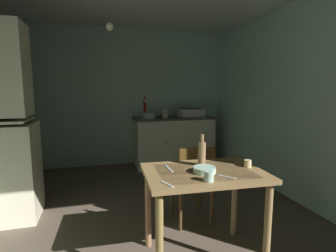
{
  "coord_description": "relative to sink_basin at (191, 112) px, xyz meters",
  "views": [
    {
      "loc": [
        -0.48,
        -2.88,
        1.45
      ],
      "look_at": [
        0.33,
        0.01,
        1.01
      ],
      "focal_mm": 28.27,
      "sensor_mm": 36.0,
      "label": 1
    }
  ],
  "objects": [
    {
      "name": "chair_far_side",
      "position": [
        -0.77,
        -2.14,
        -0.52
      ],
      "size": [
        0.41,
        0.41,
        0.86
      ],
      "color": "#4B3319",
      "rests_on": "ground"
    },
    {
      "name": "sink_basin",
      "position": [
        0.0,
        0.0,
        0.0
      ],
      "size": [
        0.44,
        0.34,
        0.15
      ],
      "color": "silver",
      "rests_on": "counter_cabinet"
    },
    {
      "name": "pendant_bulb",
      "position": [
        -1.56,
        -1.81,
        1.07
      ],
      "size": [
        0.08,
        0.08,
        0.08
      ],
      "primitive_type": "sphere",
      "color": "#F9EFCC"
    },
    {
      "name": "mixing_bowl_counter",
      "position": [
        -0.82,
        -0.05,
        -0.03
      ],
      "size": [
        0.25,
        0.25,
        0.1
      ],
      "primitive_type": "cylinder",
      "color": "#ADD1C1",
      "rests_on": "counter_cabinet"
    },
    {
      "name": "wall_back",
      "position": [
        -1.26,
        0.37,
        0.27
      ],
      "size": [
        4.0,
        0.1,
        2.49
      ],
      "primitive_type": "cube",
      "color": "#ABCAB9",
      "rests_on": "ground"
    },
    {
      "name": "dining_table",
      "position": [
        -0.9,
        -2.71,
        -0.33
      ],
      "size": [
        1.0,
        0.73,
        0.77
      ],
      "color": "olive",
      "rests_on": "ground"
    },
    {
      "name": "serving_bowl_wide",
      "position": [
        -0.92,
        -2.75,
        -0.18
      ],
      "size": [
        0.18,
        0.18,
        0.05
      ],
      "primitive_type": "cylinder",
      "color": "#ADD1C1",
      "rests_on": "dining_table"
    },
    {
      "name": "stoneware_crock",
      "position": [
        -0.51,
        -0.04,
        -0.01
      ],
      "size": [
        0.11,
        0.11,
        0.14
      ],
      "primitive_type": "cylinder",
      "color": "beige",
      "rests_on": "counter_cabinet"
    },
    {
      "name": "table_knife",
      "position": [
        -1.16,
        -2.57,
        -0.2
      ],
      "size": [
        0.02,
        0.21,
        0.0
      ],
      "primitive_type": "cube",
      "rotation": [
        0.0,
        0.0,
        4.74
      ],
      "color": "silver",
      "rests_on": "dining_table"
    },
    {
      "name": "ground_plane",
      "position": [
        -1.26,
        -1.75,
        -0.98
      ],
      "size": [
        5.15,
        5.15,
        0.0
      ],
      "primitive_type": "plane",
      "color": "brown"
    },
    {
      "name": "mug_tall",
      "position": [
        -0.5,
        -2.71,
        -0.17
      ],
      "size": [
        0.06,
        0.06,
        0.06
      ],
      "primitive_type": "cylinder",
      "color": "beige",
      "rests_on": "dining_table"
    },
    {
      "name": "mug_dark",
      "position": [
        -0.97,
        -2.94,
        -0.17
      ],
      "size": [
        0.07,
        0.07,
        0.07
      ],
      "primitive_type": "cylinder",
      "color": "#ADD1C1",
      "rests_on": "dining_table"
    },
    {
      "name": "counter_cabinet",
      "position": [
        -0.35,
        -0.0,
        -0.53
      ],
      "size": [
        1.44,
        0.64,
        0.9
      ],
      "color": "beige",
      "rests_on": "ground"
    },
    {
      "name": "wall_right",
      "position": [
        0.74,
        -1.75,
        0.27
      ],
      "size": [
        0.1,
        4.25,
        2.49
      ],
      "primitive_type": "cube",
      "color": "#ADCEBB",
      "rests_on": "ground"
    },
    {
      "name": "glass_bottle",
      "position": [
        -0.86,
        -2.57,
        -0.09
      ],
      "size": [
        0.07,
        0.07,
        0.28
      ],
      "color": "olive",
      "rests_on": "dining_table"
    },
    {
      "name": "teaspoon_near_bowl",
      "position": [
        -1.27,
        -2.92,
        -0.2
      ],
      "size": [
        0.07,
        0.13,
        0.0
      ],
      "primitive_type": "cube",
      "rotation": [
        0.0,
        0.0,
        5.08
      ],
      "color": "beige",
      "rests_on": "dining_table"
    },
    {
      "name": "hand_pump",
      "position": [
        -0.87,
        0.05,
        0.09
      ],
      "size": [
        0.05,
        0.27,
        0.39
      ],
      "color": "#B21E19",
      "rests_on": "counter_cabinet"
    },
    {
      "name": "teaspoon_by_cup",
      "position": [
        -0.8,
        -2.9,
        -0.2
      ],
      "size": [
        0.1,
        0.12,
        0.0
      ],
      "primitive_type": "cube",
      "rotation": [
        0.0,
        0.0,
        2.24
      ],
      "color": "beige",
      "rests_on": "dining_table"
    }
  ]
}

